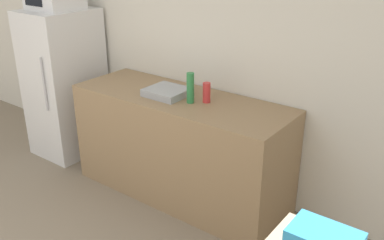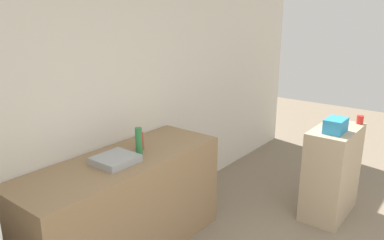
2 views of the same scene
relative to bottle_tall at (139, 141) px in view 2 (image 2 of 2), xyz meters
name	(u,v)px [view 2 (image 2 of 2)]	position (x,y,z in m)	size (l,w,h in m)	color
wall_back	(65,113)	(-0.41, 0.43, 0.27)	(8.00, 0.06, 2.60)	silver
counter	(125,206)	(-0.15, 0.05, -0.58)	(1.90, 0.67, 0.91)	#937551
sink_basin	(115,160)	(-0.25, 0.02, -0.09)	(0.33, 0.30, 0.06)	#9EA3A8
bottle_tall	(139,141)	(0.00, 0.00, 0.00)	(0.06, 0.06, 0.24)	#2D7F42
bottle_short	(140,141)	(0.10, 0.08, -0.04)	(0.06, 0.06, 0.16)	red
shelf_cabinet	(332,172)	(1.66, -1.16, -0.55)	(0.75, 0.39, 0.96)	tan
basket	(336,125)	(1.52, -1.18, 0.00)	(0.26, 0.17, 0.14)	#2D8EC6
jar	(360,120)	(1.98, -1.30, -0.03)	(0.07, 0.07, 0.09)	red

